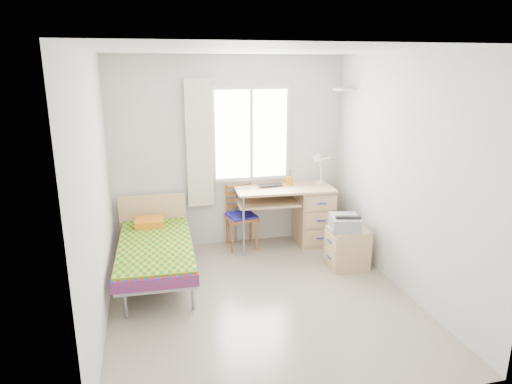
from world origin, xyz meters
The scene contains 17 objects.
floor centered at (0.00, 0.00, 0.00)m, with size 3.50×3.50×0.00m, color #BCAD93.
ceiling centered at (0.00, 0.00, 2.60)m, with size 3.50×3.50×0.00m, color white.
wall_back centered at (0.00, 1.75, 1.30)m, with size 3.20×3.20×0.00m, color silver.
wall_left centered at (-1.60, 0.00, 1.30)m, with size 3.50×3.50×0.00m, color silver.
wall_right centered at (1.60, 0.00, 1.30)m, with size 3.50×3.50×0.00m, color silver.
window centered at (0.30, 1.73, 1.55)m, with size 1.10×0.04×1.30m.
curtain centered at (-0.42, 1.68, 1.45)m, with size 0.35×0.05×1.70m, color beige.
floating_shelf centered at (1.49, 1.40, 2.15)m, with size 0.20×0.32×0.03m, color white.
bed centered at (-1.08, 0.85, 0.39)m, with size 0.92×1.87×0.80m.
desk centered at (1.06, 1.45, 0.45)m, with size 1.37×0.69×0.84m.
chair centered at (0.12, 1.57, 0.50)m, with size 0.44×0.44×0.88m.
cabinet centered at (1.26, 0.55, 0.25)m, with size 0.47×0.41×0.50m.
printer centered at (1.21, 0.58, 0.59)m, with size 0.42×0.46×0.17m.
laptop centered at (0.54, 1.51, 0.85)m, with size 0.35×0.23×0.03m, color black.
pen_cup centered at (0.82, 1.58, 0.90)m, with size 0.10×0.10×0.12m, color #F8A31B.
task_lamp centered at (1.19, 1.41, 1.14)m, with size 0.25×0.34×0.48m.
book centered at (0.48, 1.42, 0.59)m, with size 0.18×0.25×0.02m, color gray.
Camera 1 is at (-1.13, -4.32, 2.47)m, focal length 32.00 mm.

